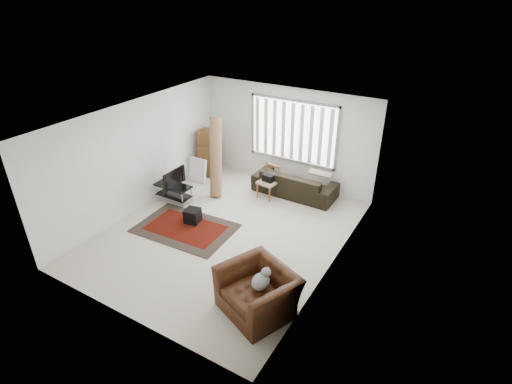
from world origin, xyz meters
TOP-DOWN VIEW (x-y plane):
  - room at (0.03, 0.51)m, footprint 6.00×6.02m
  - persian_rug at (-0.90, -0.35)m, footprint 2.28×1.58m
  - tv_stand at (-1.95, 0.49)m, footprint 0.96×0.43m
  - tv at (-1.95, 0.49)m, footprint 0.10×0.78m
  - subwoofer at (-0.91, -0.05)m, footprint 0.39×0.39m
  - moving_boxes at (-2.13, 2.29)m, footprint 0.64×0.60m
  - white_flatpack at (-2.15, 1.77)m, footprint 0.54×0.20m
  - rolled_rug at (-1.30, 1.51)m, footprint 0.69×0.94m
  - sofa at (0.56, 2.45)m, footprint 2.23×0.99m
  - side_chair at (0.02, 1.97)m, footprint 0.52×0.52m
  - armchair at (1.84, -1.71)m, footprint 1.57×1.49m

SIDE VIEW (x-z plane):
  - persian_rug at x=-0.90m, z-range 0.00..0.02m
  - subwoofer at x=-0.91m, z-range 0.02..0.35m
  - white_flatpack at x=-2.15m, z-range 0.00..0.68m
  - tv_stand at x=-1.95m, z-range 0.11..0.59m
  - sofa at x=0.56m, z-range 0.00..0.85m
  - armchair at x=1.84m, z-range 0.00..0.92m
  - side_chair at x=0.02m, z-range 0.05..0.91m
  - moving_boxes at x=-2.13m, z-range -0.05..1.31m
  - tv at x=-1.95m, z-range 0.48..0.93m
  - rolled_rug at x=-1.30m, z-range 0.00..2.04m
  - room at x=0.03m, z-range 0.40..3.11m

